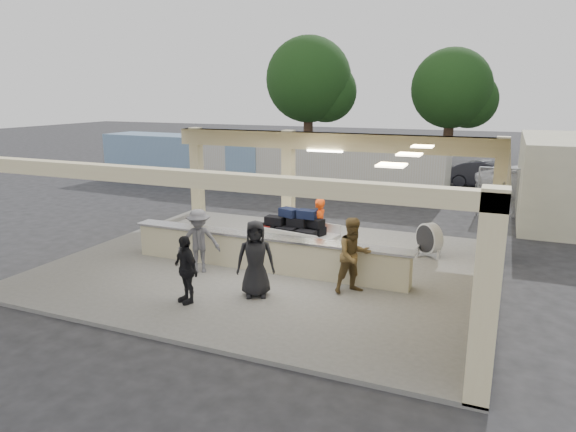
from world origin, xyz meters
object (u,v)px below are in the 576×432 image
at_px(container_blue, 187,159).
at_px(container_white, 315,165).
at_px(passenger_d, 256,259).
at_px(passenger_a, 354,256).
at_px(baggage_counter, 265,252).
at_px(drum_fan, 429,239).
at_px(car_white_a, 536,182).
at_px(passenger_b, 186,269).
at_px(passenger_c, 199,241).
at_px(car_dark, 489,175).
at_px(luggage_cart, 293,230).
at_px(baggage_handler, 318,227).

bearing_deg(container_blue, container_white, 2.00).
bearing_deg(passenger_d, passenger_a, 1.95).
relative_size(baggage_counter, container_blue, 0.82).
height_order(drum_fan, car_white_a, car_white_a).
bearing_deg(car_white_a, passenger_b, 141.78).
bearing_deg(passenger_c, car_dark, 33.71).
height_order(baggage_counter, car_white_a, car_white_a).
relative_size(container_white, container_blue, 1.28).
xyz_separation_m(luggage_cart, container_blue, (-10.58, 10.24, 0.44)).
bearing_deg(container_white, passenger_d, -75.69).
bearing_deg(car_white_a, luggage_cart, 137.58).
bearing_deg(passenger_c, container_blue, 90.30).
relative_size(luggage_cart, passenger_b, 1.63).
distance_m(drum_fan, passenger_d, 5.87).
xyz_separation_m(container_white, container_blue, (-7.61, 0.07, -0.09)).
xyz_separation_m(car_dark, container_white, (-8.03, -4.34, 0.67)).
bearing_deg(luggage_cart, car_dark, 80.51).
xyz_separation_m(car_white_a, container_white, (-10.17, -2.70, 0.64)).
height_order(passenger_c, passenger_d, passenger_d).
bearing_deg(passenger_b, container_white, 125.62).
bearing_deg(container_white, passenger_a, -65.96).
bearing_deg(drum_fan, container_white, 172.23).
bearing_deg(car_dark, passenger_d, 178.93).
bearing_deg(drum_fan, baggage_handler, -116.57).
distance_m(baggage_counter, baggage_handler, 2.13).
bearing_deg(luggage_cart, passenger_c, -114.70).
bearing_deg(car_dark, passenger_c, 171.61).
relative_size(passenger_d, container_white, 0.15).
distance_m(passenger_b, container_blue, 17.57).
height_order(passenger_b, passenger_c, passenger_c).
bearing_deg(passenger_c, baggage_counter, -5.09).
relative_size(luggage_cart, drum_fan, 2.57).
bearing_deg(passenger_b, passenger_c, 141.55).
bearing_deg(baggage_counter, passenger_c, -150.55).
bearing_deg(passenger_b, baggage_counter, 103.34).
distance_m(passenger_a, car_dark, 16.99).
bearing_deg(luggage_cart, drum_fan, 29.07).
xyz_separation_m(passenger_a, car_white_a, (4.66, 15.15, -0.29)).
xyz_separation_m(luggage_cart, car_white_a, (7.20, 12.86, -0.10)).
bearing_deg(baggage_handler, passenger_c, -22.84).
xyz_separation_m(passenger_c, container_blue, (-8.86, 12.73, 0.32)).
height_order(passenger_d, container_blue, container_blue).
xyz_separation_m(luggage_cart, passenger_d, (0.46, -3.42, 0.18)).
xyz_separation_m(baggage_handler, car_white_a, (6.48, 12.59, -0.21)).
xyz_separation_m(luggage_cart, car_dark, (5.07, 14.50, -0.14)).
bearing_deg(baggage_handler, passenger_a, 53.90).
height_order(car_dark, container_white, container_white).
xyz_separation_m(drum_fan, container_white, (-6.82, 8.82, 0.74)).
relative_size(baggage_counter, passenger_b, 5.09).
relative_size(passenger_a, car_dark, 0.44).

